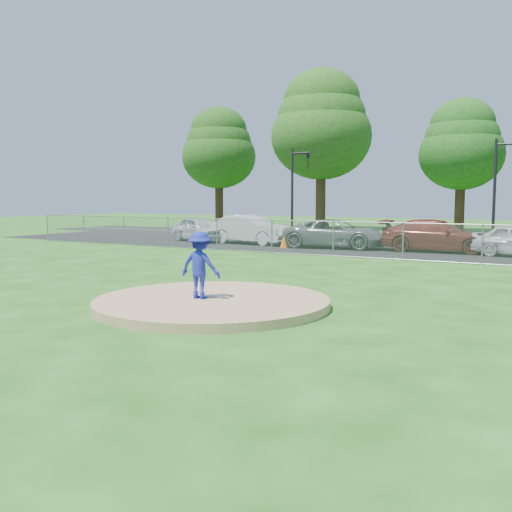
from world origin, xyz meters
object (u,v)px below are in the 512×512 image
(parked_car_silver, at_px, (200,229))
(tree_left, at_px, (321,124))
(parked_car_gray, at_px, (336,234))
(tree_far_left, at_px, (219,148))
(traffic_signal_left, at_px, (296,184))
(parked_car_white, at_px, (251,230))
(traffic_cone, at_px, (284,240))
(tree_center, at_px, (462,144))
(pitcher, at_px, (200,265))
(parked_car_darkred, at_px, (437,236))

(parked_car_silver, bearing_deg, tree_left, 18.66)
(tree_left, relative_size, parked_car_gray, 2.44)
(tree_far_left, height_order, parked_car_gray, tree_far_left)
(traffic_signal_left, xyz_separation_m, parked_car_white, (0.36, -6.12, -2.57))
(tree_far_left, height_order, parked_car_white, tree_far_left)
(traffic_cone, height_order, parked_car_silver, parked_car_silver)
(tree_center, bearing_deg, pitcher, -88.71)
(traffic_cone, height_order, parked_car_white, parked_car_white)
(tree_left, distance_m, traffic_signal_left, 10.48)
(parked_car_silver, bearing_deg, tree_far_left, 52.76)
(tree_left, distance_m, traffic_cone, 18.97)
(traffic_signal_left, bearing_deg, parked_car_white, -86.59)
(tree_center, relative_size, parked_car_white, 2.07)
(tree_far_left, bearing_deg, pitcher, -56.70)
(tree_far_left, bearing_deg, traffic_cone, -48.52)
(parked_car_silver, bearing_deg, parked_car_darkred, -66.62)
(tree_left, xyz_separation_m, parked_car_gray, (7.53, -15.14, -7.52))
(parked_car_darkred, bearing_deg, pitcher, 171.05)
(traffic_cone, relative_size, parked_car_silver, 0.19)
(tree_far_left, relative_size, tree_left, 0.86)
(tree_left, xyz_separation_m, traffic_signal_left, (2.24, -9.00, -4.88))
(tree_left, bearing_deg, parked_car_darkred, -49.93)
(pitcher, bearing_deg, traffic_cone, -73.96)
(parked_car_white, bearing_deg, traffic_cone, -109.28)
(tree_far_left, distance_m, pitcher, 40.12)
(pitcher, bearing_deg, tree_far_left, -61.07)
(tree_left, distance_m, pitcher, 33.74)
(traffic_signal_left, distance_m, parked_car_darkred, 11.95)
(pitcher, relative_size, parked_car_darkred, 0.30)
(parked_car_silver, bearing_deg, tree_center, -9.06)
(parked_car_white, xyz_separation_m, parked_car_gray, (4.93, -0.02, -0.07))
(tree_left, relative_size, traffic_signal_left, 2.24)
(tree_left, distance_m, parked_car_white, 17.05)
(traffic_signal_left, distance_m, parked_car_silver, 7.29)
(traffic_signal_left, xyz_separation_m, traffic_cone, (3.07, -7.44, -2.96))
(traffic_signal_left, bearing_deg, traffic_cone, -67.61)
(tree_far_left, bearing_deg, traffic_signal_left, -39.73)
(tree_center, distance_m, parked_car_white, 20.38)
(tree_left, height_order, pitcher, tree_left)
(parked_car_white, height_order, parked_car_darkred, parked_car_white)
(tree_center, distance_m, parked_car_silver, 21.84)
(parked_car_white, relative_size, parked_car_gray, 0.93)
(tree_far_left, relative_size, tree_center, 1.09)
(tree_left, bearing_deg, parked_car_gray, -63.55)
(traffic_signal_left, bearing_deg, parked_car_silver, -117.46)
(tree_far_left, relative_size, parked_car_silver, 2.57)
(tree_far_left, xyz_separation_m, parked_car_silver, (10.10, -17.03, -6.34))
(pitcher, bearing_deg, parked_car_silver, -58.45)
(tree_center, relative_size, parked_car_gray, 1.92)
(pitcher, xyz_separation_m, traffic_cone, (-5.47, 14.69, -0.56))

